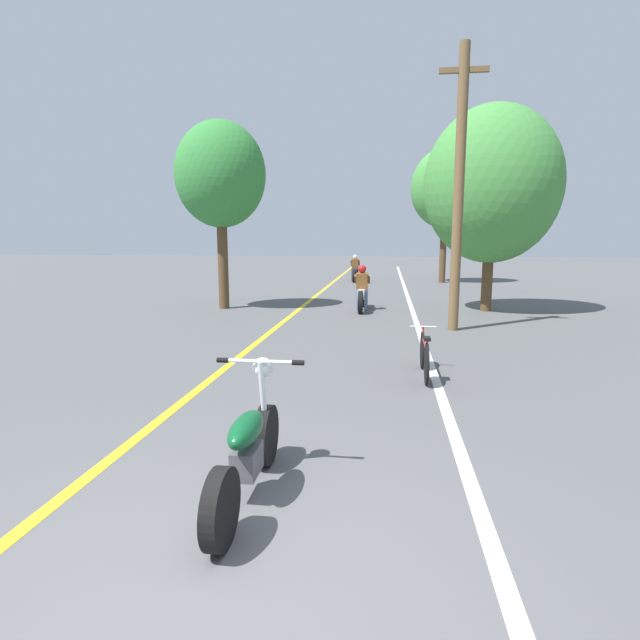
{
  "coord_description": "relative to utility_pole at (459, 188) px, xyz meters",
  "views": [
    {
      "loc": [
        1.02,
        -2.67,
        2.19
      ],
      "look_at": [
        -0.04,
        5.16,
        0.9
      ],
      "focal_mm": 28.0,
      "sensor_mm": 36.0,
      "label": 1
    }
  ],
  "objects": [
    {
      "name": "motorcycle_foreground",
      "position": [
        -2.74,
        -8.35,
        -2.92
      ],
      "size": [
        0.82,
        1.95,
        1.11
      ],
      "color": "black",
      "rests_on": "ground"
    },
    {
      "name": "motorcycle_rider_far",
      "position": [
        -3.26,
        13.62,
        -2.83
      ],
      "size": [
        0.5,
        2.13,
        1.37
      ],
      "color": "black",
      "rests_on": "ground"
    },
    {
      "name": "roadside_tree_right_far",
      "position": [
        1.12,
        13.45,
        1.25
      ],
      "size": [
        3.36,
        3.02,
        6.56
      ],
      "color": "#513A23",
      "rests_on": "ground"
    },
    {
      "name": "bicycle_parked",
      "position": [
        -0.98,
        -4.24,
        -3.0
      ],
      "size": [
        0.44,
        1.64,
        0.74
      ],
      "color": "black",
      "rests_on": "ground"
    },
    {
      "name": "ground_plane",
      "position": [
        -2.63,
        -9.55,
        -3.35
      ],
      "size": [
        120.0,
        120.0,
        0.0
      ],
      "primitive_type": "plane",
      "color": "#515154"
    },
    {
      "name": "roadside_tree_right_near",
      "position": [
        1.41,
        3.47,
        0.4
      ],
      "size": [
        3.99,
        3.59,
        6.05
      ],
      "color": "#513A23",
      "rests_on": "ground"
    },
    {
      "name": "lane_stripe_center",
      "position": [
        -4.33,
        3.61,
        -3.34
      ],
      "size": [
        0.14,
        48.0,
        0.01
      ],
      "primitive_type": "cube",
      "color": "yellow",
      "rests_on": "ground"
    },
    {
      "name": "roadside_tree_left",
      "position": [
        -6.72,
        2.94,
        0.74
      ],
      "size": [
        2.78,
        2.51,
        5.73
      ],
      "color": "#513A23",
      "rests_on": "ground"
    },
    {
      "name": "utility_pole",
      "position": [
        0.0,
        0.0,
        0.0
      ],
      "size": [
        1.1,
        0.24,
        6.52
      ],
      "color": "brown",
      "rests_on": "ground"
    },
    {
      "name": "lane_stripe_edge",
      "position": [
        -0.81,
        3.61,
        -3.34
      ],
      "size": [
        0.14,
        48.0,
        0.01
      ],
      "primitive_type": "cube",
      "color": "white",
      "rests_on": "ground"
    },
    {
      "name": "motorcycle_rider_lead",
      "position": [
        -2.37,
        3.14,
        -2.81
      ],
      "size": [
        0.5,
        2.19,
        1.39
      ],
      "color": "black",
      "rests_on": "ground"
    }
  ]
}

